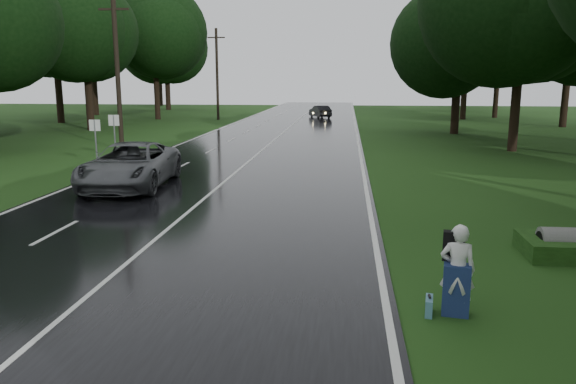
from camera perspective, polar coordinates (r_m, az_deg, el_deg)
The scene contains 17 objects.
ground at distance 13.76m, azimuth -15.69°, elevation -6.78°, with size 160.00×160.00×0.00m, color #1D4013.
road at distance 32.76m, azimuth -2.81°, elevation 4.16°, with size 12.00×140.00×0.04m, color black.
lane_center at distance 32.76m, azimuth -2.81°, elevation 4.20°, with size 0.12×140.00×0.01m, color silver.
grey_car at distance 22.66m, azimuth -15.92°, elevation 2.67°, with size 2.86×6.20×1.72m, color #55575B.
far_car at distance 61.84m, azimuth 3.32°, elevation 8.26°, with size 1.40×4.00×1.32m, color black.
hitchhiker at distance 10.54m, azimuth 16.97°, elevation -7.97°, with size 0.68×0.64×1.71m.
suitcase at distance 10.64m, azimuth 14.29°, elevation -11.28°, with size 0.13×0.45×0.32m, color teal.
culvert at distance 15.17m, azimuth 26.87°, elevation -5.90°, with size 0.71×0.71×1.42m, color slate.
utility_pole_mid at distance 35.11m, azimuth -16.68°, elevation 4.15°, with size 1.80×0.28×9.07m, color black, non-canonical shape.
utility_pole_far at distance 59.47m, azimuth -7.18°, elevation 7.38°, with size 1.80×0.28×9.32m, color black, non-canonical shape.
road_sign_a at distance 28.95m, azimuth -18.99°, elevation 2.53°, with size 0.55×0.10×2.28m, color white, non-canonical shape.
road_sign_b at distance 30.99m, azimuth -17.24°, elevation 3.19°, with size 0.57×0.10×2.37m, color white, non-canonical shape.
tree_left_e at distance 49.73m, azimuth -19.56°, elevation 6.01°, with size 9.45×9.45×14.76m, color black, non-canonical shape.
tree_left_f at distance 61.26m, azimuth -13.21°, elevation 7.29°, with size 10.20×10.20×15.94m, color black, non-canonical shape.
tree_right_d at distance 35.76m, azimuth 22.01°, elevation 3.92°, with size 9.34×9.34×14.59m, color black, non-canonical shape.
tree_right_e at distance 45.74m, azimuth 16.69°, elevation 5.77°, with size 7.23×7.23×11.30m, color black, non-canonical shape.
tree_right_f at distance 62.45m, azimuth 17.50°, elevation 7.14°, with size 9.24×9.24×14.44m, color black, non-canonical shape.
Camera 1 is at (4.99, -12.11, 4.22)m, focal length 34.59 mm.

